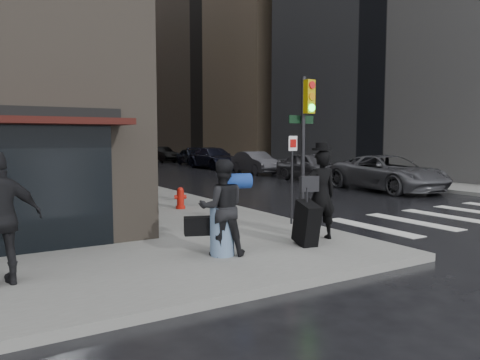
{
  "coord_description": "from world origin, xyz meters",
  "views": [
    {
      "loc": [
        -5.7,
        -7.52,
        2.36
      ],
      "look_at": [
        0.26,
        2.3,
        1.3
      ],
      "focal_mm": 35.0,
      "sensor_mm": 36.0,
      "label": 1
    }
  ],
  "objects_px": {
    "man_greycoat": "(0,219)",
    "parked_car_4": "(192,156)",
    "man_overcoat": "(318,199)",
    "parked_car_1": "(311,166)",
    "parked_car_2": "(255,163)",
    "man_jeans": "(222,207)",
    "parked_car_5": "(162,154)",
    "parked_car_3": "(214,158)",
    "traffic_light": "(304,129)",
    "fire_hydrant": "(180,199)",
    "parked_car_0": "(388,173)"
  },
  "relations": [
    {
      "from": "parked_car_3",
      "to": "parked_car_5",
      "type": "xyz_separation_m",
      "value": [
        0.32,
        11.23,
        -0.07
      ]
    },
    {
      "from": "parked_car_3",
      "to": "parked_car_4",
      "type": "xyz_separation_m",
      "value": [
        0.82,
        5.62,
        -0.1
      ]
    },
    {
      "from": "man_overcoat",
      "to": "man_greycoat",
      "type": "relative_size",
      "value": 1.06
    },
    {
      "from": "man_greycoat",
      "to": "parked_car_5",
      "type": "distance_m",
      "value": 38.16
    },
    {
      "from": "man_overcoat",
      "to": "fire_hydrant",
      "type": "xyz_separation_m",
      "value": [
        -0.68,
        5.62,
        -0.59
      ]
    },
    {
      "from": "parked_car_0",
      "to": "parked_car_5",
      "type": "relative_size",
      "value": 1.3
    },
    {
      "from": "fire_hydrant",
      "to": "parked_car_5",
      "type": "bearing_deg",
      "value": 69.32
    },
    {
      "from": "man_overcoat",
      "to": "fire_hydrant",
      "type": "distance_m",
      "value": 5.7
    },
    {
      "from": "parked_car_0",
      "to": "parked_car_4",
      "type": "height_order",
      "value": "parked_car_0"
    },
    {
      "from": "parked_car_5",
      "to": "parked_car_0",
      "type": "bearing_deg",
      "value": -97.14
    },
    {
      "from": "man_jeans",
      "to": "traffic_light",
      "type": "height_order",
      "value": "traffic_light"
    },
    {
      "from": "man_greycoat",
      "to": "parked_car_4",
      "type": "height_order",
      "value": "man_greycoat"
    },
    {
      "from": "man_greycoat",
      "to": "traffic_light",
      "type": "bearing_deg",
      "value": -174.46
    },
    {
      "from": "man_greycoat",
      "to": "parked_car_0",
      "type": "distance_m",
      "value": 16.91
    },
    {
      "from": "man_overcoat",
      "to": "parked_car_1",
      "type": "xyz_separation_m",
      "value": [
        9.94,
        12.13,
        -0.27
      ]
    },
    {
      "from": "parked_car_4",
      "to": "parked_car_5",
      "type": "xyz_separation_m",
      "value": [
        -0.5,
        5.62,
        0.02
      ]
    },
    {
      "from": "parked_car_1",
      "to": "parked_car_2",
      "type": "xyz_separation_m",
      "value": [
        0.05,
        5.62,
        -0.06
      ]
    },
    {
      "from": "traffic_light",
      "to": "parked_car_4",
      "type": "height_order",
      "value": "traffic_light"
    },
    {
      "from": "man_overcoat",
      "to": "parked_car_0",
      "type": "bearing_deg",
      "value": -134.78
    },
    {
      "from": "traffic_light",
      "to": "parked_car_1",
      "type": "height_order",
      "value": "traffic_light"
    },
    {
      "from": "parked_car_1",
      "to": "man_jeans",
      "type": "bearing_deg",
      "value": -135.66
    },
    {
      "from": "parked_car_1",
      "to": "parked_car_4",
      "type": "bearing_deg",
      "value": 86.89
    },
    {
      "from": "fire_hydrant",
      "to": "parked_car_4",
      "type": "relative_size",
      "value": 0.16
    },
    {
      "from": "parked_car_1",
      "to": "parked_car_3",
      "type": "bearing_deg",
      "value": 89.68
    },
    {
      "from": "parked_car_2",
      "to": "parked_car_4",
      "type": "height_order",
      "value": "parked_car_2"
    },
    {
      "from": "man_greycoat",
      "to": "parked_car_2",
      "type": "relative_size",
      "value": 0.47
    },
    {
      "from": "man_overcoat",
      "to": "traffic_light",
      "type": "xyz_separation_m",
      "value": [
        1.04,
        1.76,
        1.51
      ]
    },
    {
      "from": "parked_car_1",
      "to": "parked_car_5",
      "type": "bearing_deg",
      "value": 88.86
    },
    {
      "from": "parked_car_0",
      "to": "parked_car_1",
      "type": "xyz_separation_m",
      "value": [
        0.33,
        5.62,
        -0.01
      ]
    },
    {
      "from": "traffic_light",
      "to": "parked_car_2",
      "type": "relative_size",
      "value": 0.86
    },
    {
      "from": "man_jeans",
      "to": "man_greycoat",
      "type": "bearing_deg",
      "value": 18.22
    },
    {
      "from": "parked_car_4",
      "to": "fire_hydrant",
      "type": "bearing_deg",
      "value": -112.74
    },
    {
      "from": "fire_hydrant",
      "to": "parked_car_5",
      "type": "relative_size",
      "value": 0.15
    },
    {
      "from": "parked_car_2",
      "to": "parked_car_4",
      "type": "relative_size",
      "value": 1.06
    },
    {
      "from": "parked_car_1",
      "to": "parked_car_5",
      "type": "xyz_separation_m",
      "value": [
        0.31,
        22.46,
        -0.06
      ]
    },
    {
      "from": "man_overcoat",
      "to": "fire_hydrant",
      "type": "bearing_deg",
      "value": -71.99
    },
    {
      "from": "parked_car_0",
      "to": "parked_car_5",
      "type": "xyz_separation_m",
      "value": [
        0.64,
        28.08,
        -0.07
      ]
    },
    {
      "from": "fire_hydrant",
      "to": "traffic_light",
      "type": "bearing_deg",
      "value": -65.9
    },
    {
      "from": "man_overcoat",
      "to": "parked_car_1",
      "type": "bearing_deg",
      "value": -118.26
    },
    {
      "from": "man_greycoat",
      "to": "parked_car_5",
      "type": "bearing_deg",
      "value": -123.04
    },
    {
      "from": "fire_hydrant",
      "to": "parked_car_4",
      "type": "height_order",
      "value": "parked_car_4"
    },
    {
      "from": "parked_car_0",
      "to": "parked_car_4",
      "type": "xyz_separation_m",
      "value": [
        1.14,
        22.46,
        -0.09
      ]
    },
    {
      "from": "traffic_light",
      "to": "parked_car_0",
      "type": "height_order",
      "value": "traffic_light"
    },
    {
      "from": "man_jeans",
      "to": "parked_car_0",
      "type": "distance_m",
      "value": 13.66
    },
    {
      "from": "man_jeans",
      "to": "fire_hydrant",
      "type": "bearing_deg",
      "value": -86.24
    },
    {
      "from": "man_jeans",
      "to": "parked_car_5",
      "type": "relative_size",
      "value": 0.41
    },
    {
      "from": "traffic_light",
      "to": "parked_car_0",
      "type": "relative_size",
      "value": 0.66
    },
    {
      "from": "man_overcoat",
      "to": "traffic_light",
      "type": "height_order",
      "value": "traffic_light"
    },
    {
      "from": "parked_car_2",
      "to": "man_jeans",
      "type": "bearing_deg",
      "value": -121.21
    },
    {
      "from": "parked_car_5",
      "to": "parked_car_2",
      "type": "bearing_deg",
      "value": -96.7
    }
  ]
}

